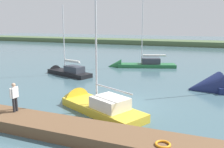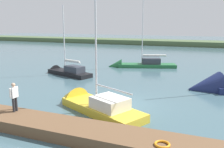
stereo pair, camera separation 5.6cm
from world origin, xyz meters
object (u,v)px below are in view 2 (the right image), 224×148
object	(u,v)px
sailboat_outer_mooring	(137,66)
person_on_dock	(14,95)
life_ring_buoy	(162,144)
sailboat_mid_channel	(65,73)
sailboat_inner_slip	(90,105)

from	to	relation	value
sailboat_outer_mooring	person_on_dock	distance (m)	19.92
person_on_dock	sailboat_outer_mooring	bearing A→B (deg)	-93.51
life_ring_buoy	sailboat_mid_channel	size ratio (longest dim) A/B	0.08
life_ring_buoy	sailboat_mid_channel	distance (m)	18.73
sailboat_mid_channel	sailboat_outer_mooring	xyz separation A→B (m)	(-6.04, -7.42, 0.03)
life_ring_buoy	person_on_dock	bearing A→B (deg)	-5.54
life_ring_buoy	sailboat_inner_slip	world-z (taller)	sailboat_inner_slip
life_ring_buoy	sailboat_outer_mooring	world-z (taller)	sailboat_outer_mooring
sailboat_mid_channel	person_on_dock	size ratio (longest dim) A/B	4.93
life_ring_buoy	sailboat_mid_channel	xyz separation A→B (m)	(13.25, -13.23, -0.50)
life_ring_buoy	sailboat_outer_mooring	distance (m)	21.88
life_ring_buoy	sailboat_outer_mooring	bearing A→B (deg)	-70.75
life_ring_buoy	sailboat_inner_slip	xyz separation A→B (m)	(5.62, -4.43, -0.43)
life_ring_buoy	person_on_dock	xyz separation A→B (m)	(8.45, -0.82, 0.90)
sailboat_inner_slip	person_on_dock	world-z (taller)	sailboat_inner_slip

